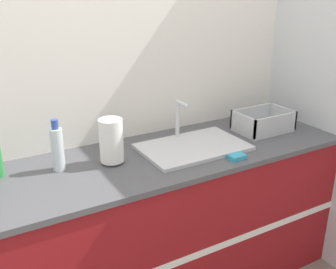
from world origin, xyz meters
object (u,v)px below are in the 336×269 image
object	(u,v)px
paper_towel_roll	(111,141)
dish_rack	(263,124)
sink	(193,146)
bottle_clear	(57,148)

from	to	relation	value
paper_towel_roll	dish_rack	xyz separation A→B (m)	(1.00, -0.03, -0.07)
sink	paper_towel_roll	bearing A→B (deg)	174.09
sink	paper_towel_roll	xyz separation A→B (m)	(-0.46, 0.05, 0.10)
paper_towel_roll	dish_rack	world-z (taller)	paper_towel_roll
sink	dish_rack	world-z (taller)	sink
dish_rack	paper_towel_roll	bearing A→B (deg)	178.50
dish_rack	bottle_clear	bearing A→B (deg)	176.36
paper_towel_roll	bottle_clear	size ratio (longest dim) A/B	0.90
dish_rack	bottle_clear	world-z (taller)	bottle_clear
bottle_clear	paper_towel_roll	bearing A→B (deg)	-11.75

